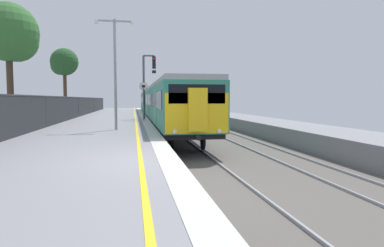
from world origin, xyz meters
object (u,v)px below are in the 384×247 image
background_tree_left (10,35)px  speed_limit_sign (144,96)px  background_tree_centre (63,63)px  commuter_train_at_platform (159,103)px  signal_gantry (147,79)px  platform_lamp_mid (115,65)px

background_tree_left → speed_limit_sign: bearing=14.6°
speed_limit_sign → background_tree_centre: bearing=117.0°
speed_limit_sign → background_tree_centre: background_tree_centre is taller
commuter_train_at_platform → signal_gantry: size_ratio=8.01×
signal_gantry → background_tree_left: size_ratio=0.68×
background_tree_left → background_tree_centre: bearing=91.7°
speed_limit_sign → background_tree_centre: (-9.02, 17.68, 4.11)m
signal_gantry → background_tree_left: 10.27m
platform_lamp_mid → background_tree_centre: background_tree_centre is taller
commuter_train_at_platform → background_tree_centre: bearing=140.4°
platform_lamp_mid → background_tree_left: background_tree_left is taller
commuter_train_at_platform → signal_gantry: (-1.48, -6.16, 1.98)m
speed_limit_sign → platform_lamp_mid: bearing=-102.5°
signal_gantry → background_tree_centre: size_ratio=0.67×
signal_gantry → speed_limit_sign: bearing=-98.2°
speed_limit_sign → platform_lamp_mid: (-1.68, -7.54, 1.55)m
platform_lamp_mid → background_tree_centre: (-7.34, 25.22, 2.55)m
signal_gantry → platform_lamp_mid: bearing=-101.4°
signal_gantry → background_tree_left: background_tree_left is taller
signal_gantry → speed_limit_sign: 2.94m
signal_gantry → background_tree_centre: bearing=121.8°
signal_gantry → background_tree_centre: (-9.38, 15.14, 2.68)m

